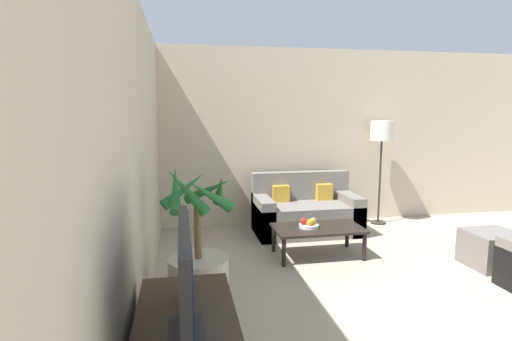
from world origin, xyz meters
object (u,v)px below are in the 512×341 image
object	(u,v)px
floor_lamp	(382,136)
apple_green	(313,221)
apple_red	(303,221)
potted_palm	(199,270)
coffee_table	(318,230)
fruit_bowl	(309,226)
ottoman	(492,249)
television	(186,281)
sofa_loveseat	(306,213)
orange_fruit	(310,222)

from	to	relation	value
floor_lamp	apple_green	xyz separation A→B (m)	(-1.48, -1.18, -0.94)
floor_lamp	apple_red	size ratio (longest dim) A/B	20.08
potted_palm	coffee_table	distance (m)	1.90
potted_palm	fruit_bowl	size ratio (longest dim) A/B	5.56
fruit_bowl	ottoman	world-z (taller)	fruit_bowl
television	potted_palm	bearing A→B (deg)	85.25
floor_lamp	coffee_table	bearing A→B (deg)	-139.84
floor_lamp	apple_red	xyz separation A→B (m)	(-1.61, -1.19, -0.94)
sofa_loveseat	floor_lamp	world-z (taller)	floor_lamp
sofa_loveseat	coffee_table	bearing A→B (deg)	-98.89
coffee_table	ottoman	xyz separation A→B (m)	(1.84, -0.68, -0.12)
potted_palm	floor_lamp	size ratio (longest dim) A/B	0.82
apple_red	apple_green	bearing A→B (deg)	5.46
orange_fruit	coffee_table	bearing A→B (deg)	21.76
potted_palm	fruit_bowl	world-z (taller)	potted_palm
apple_green	ottoman	distance (m)	2.03
fruit_bowl	potted_palm	bearing A→B (deg)	-139.28
sofa_loveseat	apple_red	size ratio (longest dim) A/B	18.51
television	apple_green	size ratio (longest dim) A/B	11.98
sofa_loveseat	coffee_table	size ratio (longest dim) A/B	1.38
orange_fruit	floor_lamp	bearing A→B (deg)	39.02
apple_green	sofa_loveseat	bearing A→B (deg)	77.70
television	apple_green	bearing A→B (deg)	59.04
potted_palm	orange_fruit	world-z (taller)	potted_palm
fruit_bowl	coffee_table	bearing A→B (deg)	-1.97
sofa_loveseat	ottoman	bearing A→B (deg)	-44.09
television	apple_red	xyz separation A→B (m)	(1.42, 2.57, -0.47)
apple_green	orange_fruit	world-z (taller)	orange_fruit
sofa_loveseat	potted_palm	bearing A→B (deg)	-127.49
coffee_table	fruit_bowl	bearing A→B (deg)	178.03
television	coffee_table	xyz separation A→B (m)	(1.60, 2.55, -0.60)
apple_red	orange_fruit	distance (m)	0.09
coffee_table	apple_red	world-z (taller)	apple_red
television	floor_lamp	xyz separation A→B (m)	(3.03, 3.76, 0.47)
potted_palm	fruit_bowl	distance (m)	1.81
apple_red	ottoman	distance (m)	2.15
television	floor_lamp	size ratio (longest dim) A/B	0.56
coffee_table	ottoman	bearing A→B (deg)	-20.26
floor_lamp	coffee_table	xyz separation A→B (m)	(-1.43, -1.20, -1.06)
television	ottoman	bearing A→B (deg)	28.63
floor_lamp	fruit_bowl	xyz separation A→B (m)	(-1.54, -1.20, -1.00)
orange_fruit	apple_red	bearing A→B (deg)	139.80
television	orange_fruit	distance (m)	2.95
floor_lamp	coffee_table	world-z (taller)	floor_lamp
apple_green	coffee_table	bearing A→B (deg)	-22.56
potted_palm	fruit_bowl	bearing A→B (deg)	40.72
fruit_bowl	floor_lamp	bearing A→B (deg)	37.88
television	potted_palm	size ratio (longest dim) A/B	0.68
apple_red	ottoman	world-z (taller)	apple_red
potted_palm	apple_red	bearing A→B (deg)	42.29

